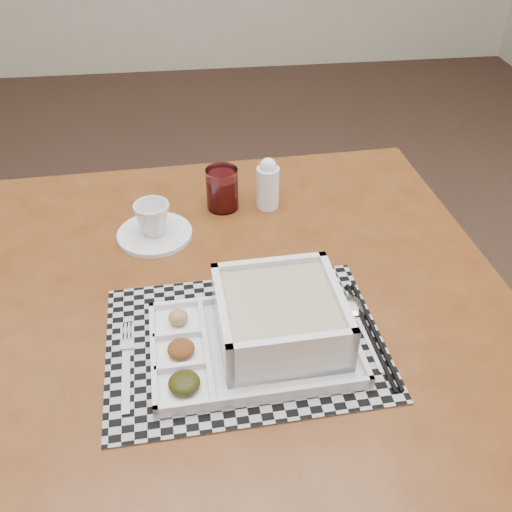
{
  "coord_description": "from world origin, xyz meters",
  "views": [
    {
      "loc": [
        0.18,
        -1.49,
        1.41
      ],
      "look_at": [
        0.28,
        -0.75,
        0.83
      ],
      "focal_mm": 40.0,
      "sensor_mm": 36.0,
      "label": 1
    }
  ],
  "objects_px": {
    "dining_table": "(233,329)",
    "cup": "(153,219)",
    "juice_glass": "(222,190)",
    "serving_tray": "(272,325)",
    "creamer_bottle": "(268,184)"
  },
  "relations": [
    {
      "from": "serving_tray",
      "to": "juice_glass",
      "type": "distance_m",
      "value": 0.41
    },
    {
      "from": "serving_tray",
      "to": "creamer_bottle",
      "type": "distance_m",
      "value": 0.41
    },
    {
      "from": "serving_tray",
      "to": "cup",
      "type": "xyz_separation_m",
      "value": [
        -0.19,
        0.32,
        0.0
      ]
    },
    {
      "from": "cup",
      "to": "juice_glass",
      "type": "bearing_deg",
      "value": 53.2
    },
    {
      "from": "cup",
      "to": "dining_table",
      "type": "bearing_deg",
      "value": -35.09
    },
    {
      "from": "juice_glass",
      "to": "cup",
      "type": "bearing_deg",
      "value": -147.84
    },
    {
      "from": "juice_glass",
      "to": "serving_tray",
      "type": "bearing_deg",
      "value": -83.81
    },
    {
      "from": "dining_table",
      "to": "cup",
      "type": "relative_size",
      "value": 14.57
    },
    {
      "from": "juice_glass",
      "to": "creamer_bottle",
      "type": "distance_m",
      "value": 0.1
    },
    {
      "from": "cup",
      "to": "juice_glass",
      "type": "relative_size",
      "value": 0.78
    },
    {
      "from": "dining_table",
      "to": "creamer_bottle",
      "type": "height_order",
      "value": "creamer_bottle"
    },
    {
      "from": "serving_tray",
      "to": "juice_glass",
      "type": "bearing_deg",
      "value": 96.19
    },
    {
      "from": "cup",
      "to": "juice_glass",
      "type": "distance_m",
      "value": 0.17
    },
    {
      "from": "juice_glass",
      "to": "creamer_bottle",
      "type": "relative_size",
      "value": 0.79
    },
    {
      "from": "cup",
      "to": "creamer_bottle",
      "type": "distance_m",
      "value": 0.26
    }
  ]
}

